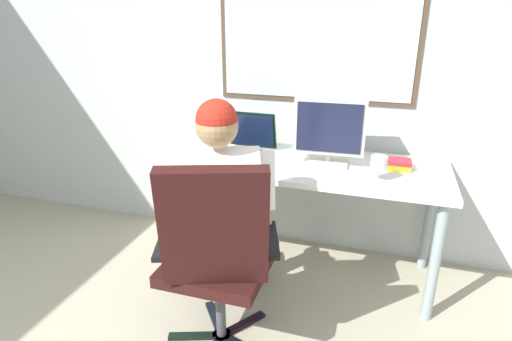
{
  "coord_description": "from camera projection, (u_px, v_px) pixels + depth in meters",
  "views": [
    {
      "loc": [
        0.7,
        -0.14,
        1.62
      ],
      "look_at": [
        0.07,
        1.87,
        0.82
      ],
      "focal_mm": 29.69,
      "sensor_mm": 36.0,
      "label": 1
    }
  ],
  "objects": [
    {
      "name": "person_seated",
      "position": [
        221.0,
        211.0,
        2.16
      ],
      "size": [
        0.68,
        0.89,
        1.26
      ],
      "color": "#47405C",
      "rests_on": "ground"
    },
    {
      "name": "office_chair",
      "position": [
        217.0,
        251.0,
        1.92
      ],
      "size": [
        0.65,
        0.6,
        1.05
      ],
      "color": "black",
      "rests_on": "ground"
    },
    {
      "name": "laptop",
      "position": [
        247.0,
        143.0,
        2.7
      ],
      "size": [
        0.33,
        0.33,
        0.26
      ],
      "color": "black",
      "rests_on": "desk"
    },
    {
      "name": "book_stack",
      "position": [
        397.0,
        164.0,
        2.46
      ],
      "size": [
        0.17,
        0.13,
        0.05
      ],
      "color": "#9B931A",
      "rests_on": "desk"
    },
    {
      "name": "wine_glass",
      "position": [
        379.0,
        164.0,
        2.26
      ],
      "size": [
        0.09,
        0.09,
        0.14
      ],
      "color": "silver",
      "rests_on": "desk"
    },
    {
      "name": "desk",
      "position": [
        300.0,
        176.0,
        2.6
      ],
      "size": [
        1.73,
        0.67,
        0.75
      ],
      "color": "#88999A",
      "rests_on": "ground"
    },
    {
      "name": "wall_rear",
      "position": [
        283.0,
        49.0,
        2.76
      ],
      "size": [
        5.87,
        0.08,
        2.75
      ],
      "color": "#B7BDB9",
      "rests_on": "ground"
    },
    {
      "name": "crt_monitor",
      "position": [
        330.0,
        127.0,
        2.47
      ],
      "size": [
        0.41,
        0.2,
        0.4
      ],
      "color": "beige",
      "rests_on": "desk"
    }
  ]
}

